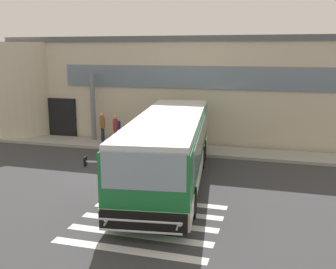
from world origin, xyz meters
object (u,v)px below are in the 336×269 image
(entry_support_column, at_px, (93,107))
(safety_bollard_yellow, at_px, (124,144))
(passenger_near_column, at_px, (102,126))
(passenger_by_doorway, at_px, (116,128))
(bus_main_foreground, at_px, (169,150))

(entry_support_column, height_order, safety_bollard_yellow, entry_support_column)
(safety_bollard_yellow, bearing_deg, passenger_near_column, 144.10)
(entry_support_column, height_order, passenger_by_doorway, entry_support_column)
(passenger_near_column, height_order, safety_bollard_yellow, passenger_near_column)
(passenger_near_column, distance_m, safety_bollard_yellow, 2.29)
(entry_support_column, height_order, bus_main_foreground, entry_support_column)
(passenger_by_doorway, height_order, safety_bollard_yellow, passenger_by_doorway)
(passenger_near_column, bearing_deg, safety_bollard_yellow, -35.90)
(bus_main_foreground, height_order, safety_bollard_yellow, bus_main_foreground)
(passenger_by_doorway, relative_size, safety_bollard_yellow, 1.86)
(entry_support_column, relative_size, passenger_by_doorway, 2.27)
(entry_support_column, distance_m, passenger_by_doorway, 2.32)
(bus_main_foreground, relative_size, passenger_near_column, 6.67)
(passenger_near_column, xyz_separation_m, passenger_by_doorway, (1.05, -0.54, 0.03))
(entry_support_column, xyz_separation_m, safety_bollard_yellow, (2.59, -1.80, -1.60))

